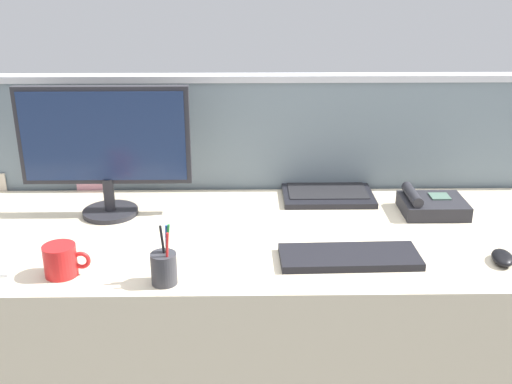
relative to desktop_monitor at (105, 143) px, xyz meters
name	(u,v)px	position (x,y,z in m)	size (l,w,h in m)	color
desk	(256,329)	(0.49, -0.17, -0.61)	(2.20, 0.77, 0.72)	beige
cubicle_divider	(254,220)	(0.49, 0.26, -0.40)	(2.69, 0.08, 1.15)	slate
desktop_monitor	(105,143)	(0.00, 0.00, 0.00)	(0.56, 0.19, 0.44)	#232328
laptop	(326,176)	(0.76, 0.20, -0.19)	(0.32, 0.28, 0.25)	black
desk_phone	(431,205)	(1.09, -0.01, -0.22)	(0.21, 0.18, 0.09)	#232328
keyboard_main	(349,257)	(0.76, -0.36, -0.24)	(0.40, 0.15, 0.02)	black
computer_mouse_right_hand	(502,258)	(1.20, -0.38, -0.23)	(0.06, 0.10, 0.03)	black
pen_cup	(164,267)	(0.24, -0.48, -0.20)	(0.07, 0.07, 0.17)	#333338
coffee_mug	(61,260)	(-0.05, -0.43, -0.21)	(0.13, 0.09, 0.09)	red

